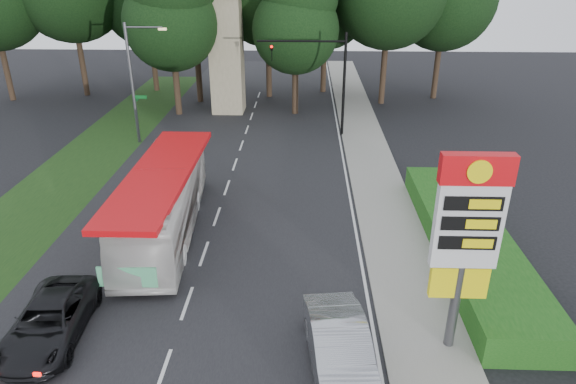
{
  "coord_description": "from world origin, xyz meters",
  "views": [
    {
      "loc": [
        4.32,
        -11.54,
        11.87
      ],
      "look_at": [
        3.61,
        9.33,
        2.2
      ],
      "focal_mm": 32.0,
      "sensor_mm": 36.0,
      "label": 1
    }
  ],
  "objects_px": {
    "monument": "(226,49)",
    "suv_charcoal": "(50,321)",
    "gas_station_pylon": "(467,230)",
    "traffic_signal_mast": "(325,70)",
    "transit_bus": "(164,202)",
    "streetlight_signs": "(135,79)",
    "sedan_silver": "(340,350)"
  },
  "relations": [
    {
      "from": "sedan_silver",
      "to": "monument",
      "type": "bearing_deg",
      "value": 97.3
    },
    {
      "from": "suv_charcoal",
      "to": "gas_station_pylon",
      "type": "bearing_deg",
      "value": -3.72
    },
    {
      "from": "transit_bus",
      "to": "suv_charcoal",
      "type": "bearing_deg",
      "value": -109.99
    },
    {
      "from": "gas_station_pylon",
      "to": "traffic_signal_mast",
      "type": "xyz_separation_m",
      "value": [
        -3.52,
        22.0,
        0.22
      ]
    },
    {
      "from": "gas_station_pylon",
      "to": "monument",
      "type": "height_order",
      "value": "monument"
    },
    {
      "from": "sedan_silver",
      "to": "traffic_signal_mast",
      "type": "bearing_deg",
      "value": 82.45
    },
    {
      "from": "monument",
      "to": "suv_charcoal",
      "type": "relative_size",
      "value": 2.07
    },
    {
      "from": "traffic_signal_mast",
      "to": "gas_station_pylon",
      "type": "bearing_deg",
      "value": -80.91
    },
    {
      "from": "traffic_signal_mast",
      "to": "suv_charcoal",
      "type": "xyz_separation_m",
      "value": [
        -9.86,
        -21.98,
        -4.0
      ]
    },
    {
      "from": "traffic_signal_mast",
      "to": "streetlight_signs",
      "type": "relative_size",
      "value": 0.9
    },
    {
      "from": "streetlight_signs",
      "to": "traffic_signal_mast",
      "type": "bearing_deg",
      "value": 8.92
    },
    {
      "from": "monument",
      "to": "transit_bus",
      "type": "xyz_separation_m",
      "value": [
        -0.13,
        -20.52,
        -3.56
      ]
    },
    {
      "from": "gas_station_pylon",
      "to": "sedan_silver",
      "type": "distance_m",
      "value": 5.32
    },
    {
      "from": "sedan_silver",
      "to": "suv_charcoal",
      "type": "xyz_separation_m",
      "value": [
        -9.68,
        1.24,
        -0.15
      ]
    },
    {
      "from": "transit_bus",
      "to": "monument",
      "type": "bearing_deg",
      "value": 85.05
    },
    {
      "from": "traffic_signal_mast",
      "to": "sedan_silver",
      "type": "height_order",
      "value": "traffic_signal_mast"
    },
    {
      "from": "monument",
      "to": "suv_charcoal",
      "type": "xyz_separation_m",
      "value": [
        -2.18,
        -27.98,
        -4.43
      ]
    },
    {
      "from": "gas_station_pylon",
      "to": "traffic_signal_mast",
      "type": "bearing_deg",
      "value": 99.09
    },
    {
      "from": "monument",
      "to": "suv_charcoal",
      "type": "distance_m",
      "value": 28.41
    },
    {
      "from": "streetlight_signs",
      "to": "monument",
      "type": "relative_size",
      "value": 0.8
    },
    {
      "from": "transit_bus",
      "to": "traffic_signal_mast",
      "type": "bearing_deg",
      "value": 57.14
    },
    {
      "from": "traffic_signal_mast",
      "to": "transit_bus",
      "type": "distance_m",
      "value": 16.78
    },
    {
      "from": "traffic_signal_mast",
      "to": "monument",
      "type": "xyz_separation_m",
      "value": [
        -7.68,
        6.0,
        0.43
      ]
    },
    {
      "from": "streetlight_signs",
      "to": "transit_bus",
      "type": "bearing_deg",
      "value": -68.8
    },
    {
      "from": "traffic_signal_mast",
      "to": "streetlight_signs",
      "type": "distance_m",
      "value": 12.83
    },
    {
      "from": "sedan_silver",
      "to": "suv_charcoal",
      "type": "distance_m",
      "value": 9.76
    },
    {
      "from": "gas_station_pylon",
      "to": "monument",
      "type": "distance_m",
      "value": 30.17
    },
    {
      "from": "transit_bus",
      "to": "sedan_silver",
      "type": "relative_size",
      "value": 2.21
    },
    {
      "from": "traffic_signal_mast",
      "to": "monument",
      "type": "height_order",
      "value": "monument"
    },
    {
      "from": "gas_station_pylon",
      "to": "suv_charcoal",
      "type": "relative_size",
      "value": 1.41
    },
    {
      "from": "transit_bus",
      "to": "sedan_silver",
      "type": "distance_m",
      "value": 11.59
    },
    {
      "from": "traffic_signal_mast",
      "to": "transit_bus",
      "type": "bearing_deg",
      "value": -118.27
    }
  ]
}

